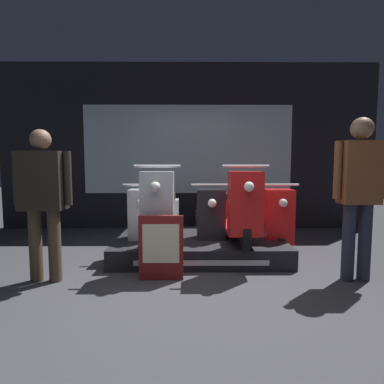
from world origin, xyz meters
TOP-DOWN VIEW (x-y plane):
  - ground_plane at (0.00, 0.00)m, footprint 30.00×30.00m
  - shop_wall_back at (0.00, 3.35)m, footprint 7.31×0.09m
  - display_platform at (0.17, 1.53)m, footprint 2.24×1.44m
  - scooter_display_left at (-0.34, 1.46)m, footprint 0.53×1.78m
  - scooter_display_right at (0.67, 1.46)m, footprint 0.53×1.78m
  - scooter_backrow_0 at (-0.59, 2.03)m, footprint 0.53×1.78m
  - scooter_backrow_1 at (0.32, 2.03)m, footprint 0.53×1.78m
  - scooter_backrow_2 at (1.23, 2.03)m, footprint 0.53×1.78m
  - person_left_browsing at (-1.50, 0.58)m, footprint 0.61×0.25m
  - person_right_browsing at (1.82, 0.58)m, footprint 0.55×0.22m
  - price_sign_board at (-0.27, 0.60)m, footprint 0.48×0.04m

SIDE VIEW (x-z plane):
  - ground_plane at x=0.00m, z-range 0.00..0.00m
  - display_platform at x=0.17m, z-range 0.00..0.25m
  - price_sign_board at x=-0.27m, z-range 0.00..0.71m
  - scooter_backrow_0 at x=-0.59m, z-range -0.11..0.88m
  - scooter_backrow_1 at x=0.32m, z-range -0.11..0.88m
  - scooter_backrow_2 at x=1.23m, z-range -0.11..0.88m
  - scooter_display_left at x=-0.34m, z-range 0.14..1.13m
  - scooter_display_right at x=0.67m, z-range 0.14..1.13m
  - person_left_browsing at x=-1.50m, z-range 0.15..1.75m
  - person_right_browsing at x=1.82m, z-range 0.14..1.87m
  - shop_wall_back at x=0.00m, z-range 0.00..3.20m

